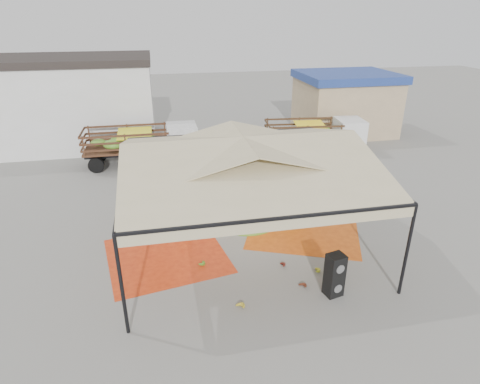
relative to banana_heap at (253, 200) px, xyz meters
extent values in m
plane|color=slate|center=(-0.89, -2.13, -0.58)|extent=(90.00, 90.00, 0.00)
cylinder|color=black|center=(-4.89, -6.13, 0.92)|extent=(0.10, 0.10, 3.00)
cylinder|color=black|center=(3.11, -6.13, 0.92)|extent=(0.10, 0.10, 3.00)
cylinder|color=black|center=(-4.89, 1.87, 0.92)|extent=(0.10, 0.10, 3.00)
cylinder|color=black|center=(3.11, 1.87, 0.92)|extent=(0.10, 0.10, 3.00)
pyramid|color=#C3B289|center=(-0.89, -2.13, 2.92)|extent=(8.00, 8.00, 1.00)
cube|color=black|center=(-0.89, -2.13, 2.42)|extent=(8.00, 8.00, 0.08)
cube|color=#C3B289|center=(-0.89, -2.13, 2.24)|extent=(8.00, 8.00, 0.36)
cube|color=silver|center=(-10.89, 11.87, 1.92)|extent=(14.00, 6.00, 5.00)
cube|color=black|center=(-10.89, 11.87, 4.62)|extent=(14.30, 6.30, 0.40)
cube|color=tan|center=(9.11, 10.87, 1.22)|extent=(6.00, 5.00, 3.60)
cube|color=navy|center=(9.11, 10.87, 3.27)|extent=(6.30, 5.30, 0.50)
cube|color=#DB4214|center=(-3.74, -2.61, -0.57)|extent=(4.53, 4.38, 0.01)
cube|color=#DA5E14|center=(1.73, -1.54, -0.57)|extent=(5.52, 5.64, 0.01)
ellipsoid|color=#4C7418|center=(0.00, 0.00, 0.00)|extent=(6.58, 5.99, 1.16)
ellipsoid|color=gold|center=(1.01, -4.57, -0.48)|extent=(0.51, 0.46, 0.19)
ellipsoid|color=gold|center=(-1.80, -5.83, -0.48)|extent=(0.54, 0.52, 0.19)
ellipsoid|color=#541D13|center=(0.01, -4.05, -0.49)|extent=(0.40, 0.33, 0.17)
ellipsoid|color=#592A14|center=(0.30, -5.28, -0.49)|extent=(0.49, 0.46, 0.17)
ellipsoid|color=#3F801A|center=(-2.64, -3.38, -0.48)|extent=(0.55, 0.52, 0.20)
ellipsoid|color=#577B19|center=(-0.54, -1.03, 2.04)|extent=(0.24, 0.24, 0.20)
ellipsoid|color=#577B19|center=(0.96, -1.03, 2.04)|extent=(0.24, 0.24, 0.20)
ellipsoid|color=#577B19|center=(2.46, -1.03, 2.04)|extent=(0.24, 0.24, 0.20)
ellipsoid|color=#577B19|center=(3.96, -1.03, 2.04)|extent=(0.24, 0.24, 0.20)
cube|color=black|center=(1.11, -5.75, -0.23)|extent=(0.59, 0.54, 0.69)
cube|color=black|center=(1.11, -5.75, 0.46)|extent=(0.59, 0.54, 0.69)
imported|color=gray|center=(-1.87, 2.33, 0.30)|extent=(0.73, 0.57, 1.75)
cube|color=#492818|center=(-5.40, 7.14, 0.38)|extent=(4.56, 2.12, 0.11)
cube|color=white|center=(-2.40, 7.12, 0.47)|extent=(1.65, 2.01, 2.09)
cylinder|color=black|center=(-7.04, 6.24, -0.17)|extent=(0.82, 0.28, 0.82)
cylinder|color=black|center=(-7.03, 8.06, -0.17)|extent=(0.82, 0.28, 0.82)
cylinder|color=black|center=(-4.13, 6.22, -0.17)|extent=(0.82, 0.28, 0.82)
cylinder|color=black|center=(-4.12, 8.04, -0.17)|extent=(0.82, 0.28, 0.82)
cylinder|color=black|center=(-2.58, 6.21, -0.17)|extent=(0.82, 0.28, 0.82)
cylinder|color=black|center=(-2.57, 8.03, -0.17)|extent=(0.82, 0.28, 0.82)
ellipsoid|color=#387217|center=(-5.40, 7.14, 0.83)|extent=(3.65, 1.66, 0.64)
cube|color=yellow|center=(-4.94, 7.13, 1.19)|extent=(1.83, 1.82, 0.23)
cube|color=#452917|center=(4.75, 7.12, 0.32)|extent=(4.48, 2.41, 0.10)
cube|color=silver|center=(7.57, 6.83, 0.41)|extent=(1.73, 2.04, 1.98)
cylinder|color=black|center=(3.12, 6.42, -0.19)|extent=(0.80, 0.34, 0.77)
cylinder|color=black|center=(3.30, 8.13, -0.19)|extent=(0.80, 0.34, 0.77)
cylinder|color=black|center=(5.86, 6.14, -0.19)|extent=(0.80, 0.34, 0.77)
cylinder|color=black|center=(6.04, 7.85, -0.19)|extent=(0.80, 0.34, 0.77)
cylinder|color=black|center=(7.32, 5.99, -0.19)|extent=(0.80, 0.34, 0.77)
cylinder|color=black|center=(7.49, 7.70, -0.19)|extent=(0.80, 0.34, 0.77)
ellipsoid|color=#417117|center=(4.75, 7.12, 0.75)|extent=(3.58, 1.89, 0.60)
cube|color=yellow|center=(5.18, 7.08, 1.10)|extent=(1.89, 1.88, 0.21)
camera|label=1|loc=(-3.64, -14.79, 7.26)|focal=30.00mm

